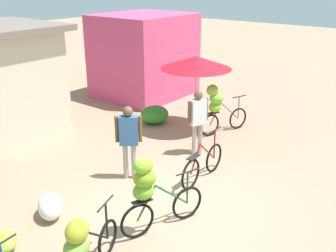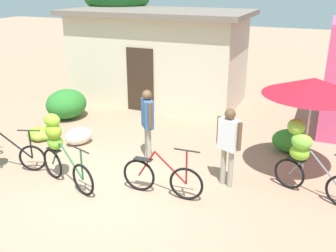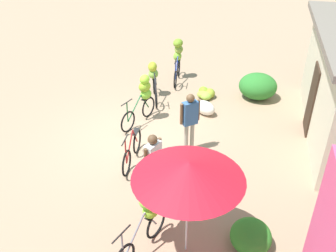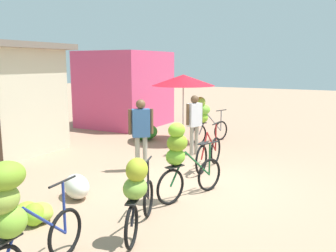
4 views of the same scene
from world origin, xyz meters
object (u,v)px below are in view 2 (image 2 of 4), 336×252
at_px(person_vendor, 147,118).
at_px(person_bystander, 229,140).
at_px(banana_pile_on_ground, 40,134).
at_px(bicycle_center_loaded, 58,144).
at_px(market_umbrella, 314,87).
at_px(bicycle_by_shop, 162,178).
at_px(bicycle_rightmost, 304,153).
at_px(produce_sack, 79,136).
at_px(building_low, 158,56).

xyz_separation_m(person_vendor, person_bystander, (1.98, -0.45, -0.03)).
relative_size(banana_pile_on_ground, person_bystander, 0.43).
height_order(bicycle_center_loaded, person_bystander, person_bystander).
relative_size(market_umbrella, bicycle_by_shop, 1.30).
bearing_deg(bicycle_rightmost, bicycle_by_shop, -155.18).
relative_size(banana_pile_on_ground, person_vendor, 0.42).
distance_m(bicycle_rightmost, person_vendor, 3.39).
bearing_deg(bicycle_by_shop, banana_pile_on_ground, 162.04).
height_order(person_vendor, person_bystander, person_vendor).
distance_m(market_umbrella, bicycle_center_loaded, 5.21).
bearing_deg(person_bystander, market_umbrella, 36.31).
height_order(banana_pile_on_ground, person_bystander, person_bystander).
xyz_separation_m(produce_sack, person_bystander, (4.00, -0.59, 0.78)).
bearing_deg(market_umbrella, produce_sack, -175.39).
relative_size(bicycle_center_loaded, person_bystander, 0.99).
xyz_separation_m(bicycle_by_shop, person_bystander, (1.05, 0.86, 0.64)).
bearing_deg(bicycle_rightmost, person_vendor, 176.98).
bearing_deg(produce_sack, bicycle_center_loaded, -65.45).
height_order(bicycle_center_loaded, banana_pile_on_ground, bicycle_center_loaded).
bearing_deg(bicycle_by_shop, market_umbrella, 37.65).
distance_m(bicycle_center_loaded, person_vendor, 2.05).
distance_m(person_vendor, person_bystander, 2.03).
distance_m(bicycle_by_shop, person_bystander, 1.50).
relative_size(bicycle_center_loaded, banana_pile_on_ground, 2.31).
bearing_deg(produce_sack, person_vendor, -3.88).
distance_m(bicycle_rightmost, banana_pile_on_ground, 6.56).
bearing_deg(produce_sack, bicycle_by_shop, -26.19).
relative_size(bicycle_center_loaded, person_vendor, 0.96).
height_order(building_low, person_vendor, building_low).
distance_m(bicycle_center_loaded, person_bystander, 3.40).
height_order(bicycle_center_loaded, bicycle_rightmost, bicycle_rightmost).
distance_m(bicycle_rightmost, person_bystander, 1.44).
relative_size(building_low, produce_sack, 8.66).
bearing_deg(building_low, person_bystander, -53.12).
xyz_separation_m(bicycle_center_loaded, banana_pile_on_ground, (-1.92, 1.64, -0.69)).
distance_m(building_low, market_umbrella, 6.50).
bearing_deg(bicycle_rightmost, produce_sack, 176.66).
relative_size(bicycle_rightmost, person_vendor, 0.95).
relative_size(bicycle_by_shop, banana_pile_on_ground, 2.35).
height_order(building_low, produce_sack, building_low).
xyz_separation_m(bicycle_by_shop, person_vendor, (-0.93, 1.31, 0.66)).
bearing_deg(person_bystander, bicycle_rightmost, 11.08).
distance_m(building_low, banana_pile_on_ground, 4.93).
relative_size(bicycle_by_shop, produce_sack, 2.36).
xyz_separation_m(bicycle_center_loaded, person_vendor, (1.21, 1.64, 0.19)).
bearing_deg(bicycle_rightmost, market_umbrella, 90.84).
xyz_separation_m(building_low, bicycle_by_shop, (2.69, -5.85, -1.17)).
distance_m(market_umbrella, person_bystander, 1.98).
relative_size(market_umbrella, person_bystander, 1.31).
xyz_separation_m(building_low, person_bystander, (3.74, -4.99, -0.53)).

